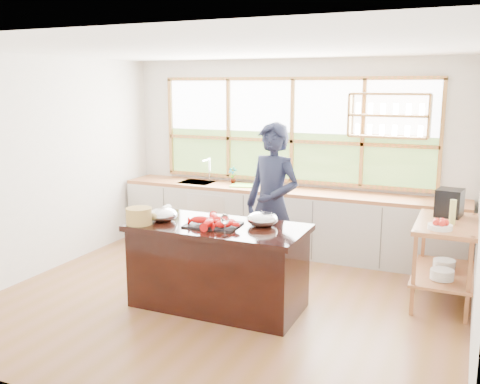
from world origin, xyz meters
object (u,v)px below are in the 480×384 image
Objects in this scene: island at (218,266)px; wicker_basket at (139,216)px; espresso_machine at (450,203)px; cook at (272,205)px.

island is 6.78× the size of wicker_basket.
espresso_machine is at bearing 29.77° from wicker_basket.
cook is (0.29, 0.85, 0.51)m from island.
wicker_basket reaches higher than island.
island is 1.03m from cook.
island is 0.96× the size of cook.
espresso_machine is at bearing 32.51° from island.
island is 0.99m from wicker_basket.
cook is 1.98m from espresso_machine.
espresso_machine reaches higher than wicker_basket.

